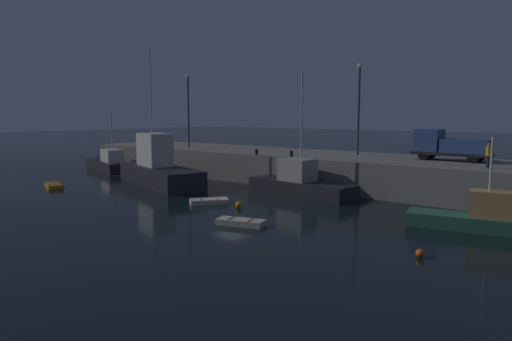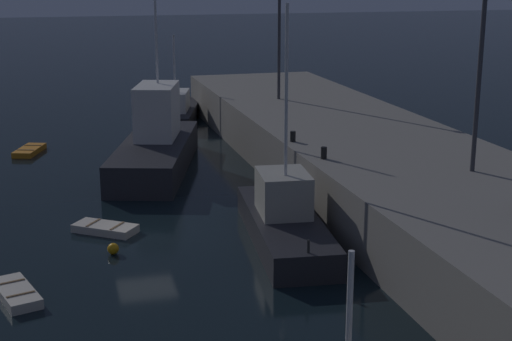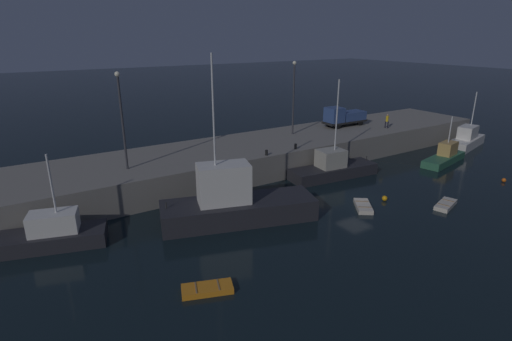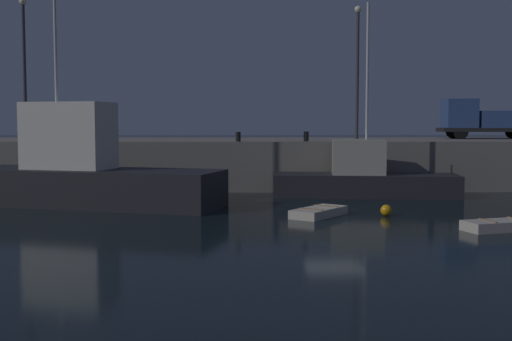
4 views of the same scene
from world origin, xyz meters
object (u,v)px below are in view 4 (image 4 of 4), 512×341
Objects in this scene: fishing_trawler_red at (364,178)px; mooring_buoy_mid at (386,210)px; fishing_boat_white at (86,173)px; lamp_post_east at (357,62)px; bollard_central at (306,136)px; dinghy_orange_near at (502,225)px; dinghy_red_small at (319,212)px; bollard_west at (238,137)px; utility_truck at (484,119)px; lamp_post_west at (24,58)px.

fishing_trawler_red is 21.25× the size of mooring_buoy_mid.
mooring_buoy_mid is (13.12, -3.60, -1.25)m from fishing_boat_white.
lamp_post_east is at bearing 83.17° from fishing_trawler_red.
bollard_central is (-3.73, -5.42, -4.59)m from lamp_post_east.
dinghy_orange_near is 4.99m from mooring_buoy_mid.
mooring_buoy_mid is at bearing -94.99° from lamp_post_east.
fishing_trawler_red is at bearing -96.83° from lamp_post_east.
lamp_post_east is 15.23× the size of bollard_central.
dinghy_red_small is 2.79m from mooring_buoy_mid.
fishing_trawler_red is 4.40m from bollard_central.
fishing_boat_white reaches higher than fishing_trawler_red.
fishing_boat_white is at bearing -149.71° from bollard_central.
bollard_west is (6.95, 6.00, 1.55)m from fishing_boat_white.
mooring_buoy_mid is at bearing -121.77° from utility_truck.
bollard_central is at bearing -124.53° from lamp_post_east.
dinghy_red_small is 10.67m from bollard_west.
bollard_west is at bearing -175.92° from bollard_central.
bollard_central is (16.39, -2.82, -4.57)m from lamp_post_west.
fishing_boat_white is 12.34m from lamp_post_west.
fishing_trawler_red is 3.37× the size of dinghy_red_small.
bollard_central is at bearing 113.13° from dinghy_orange_near.
lamp_post_west is at bearing 166.26° from bollard_west.
lamp_post_west reaches higher than utility_truck.
lamp_post_east reaches higher than fishing_trawler_red.
lamp_post_east is (14.46, 11.69, 6.15)m from fishing_boat_white.
fishing_boat_white is at bearing 156.26° from dinghy_orange_near.
bollard_west is at bearing 40.78° from fishing_boat_white.
dinghy_orange_near is 5.77× the size of bollard_west.
utility_truck is at bearing 58.23° from mooring_buoy_mid.
fishing_trawler_red is 1.18× the size of lamp_post_east.
lamp_post_east is at bearing 179.64° from utility_truck.
fishing_boat_white is 2.10× the size of utility_truck.
dinghy_orange_near is 20.21m from utility_truck.
dinghy_red_small is at bearing -70.80° from bollard_west.
lamp_post_west is 15.17× the size of bollard_central.
lamp_post_west is at bearing -174.83° from utility_truck.
fishing_boat_white is 25.51m from utility_truck.
utility_truck reaches higher than mooring_buoy_mid.
fishing_trawler_red reaches higher than dinghy_orange_near.
utility_truck is 13.03m from bollard_central.
fishing_trawler_red is 10.57m from lamp_post_east.
dinghy_orange_near is at bearing -107.75° from utility_truck.
bollard_west is (-15.60, -5.64, -0.97)m from utility_truck.
fishing_boat_white is 4.34× the size of dinghy_red_small.
dinghy_red_small is 17.60m from lamp_post_east.
dinghy_red_small is 0.48× the size of utility_truck.
bollard_west reaches higher than mooring_buoy_mid.
fishing_boat_white is (-13.48, -3.54, 0.52)m from fishing_trawler_red.
utility_truck is (6.05, 18.90, 3.82)m from dinghy_orange_near.
mooring_buoy_mid is at bearing -76.37° from bollard_central.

